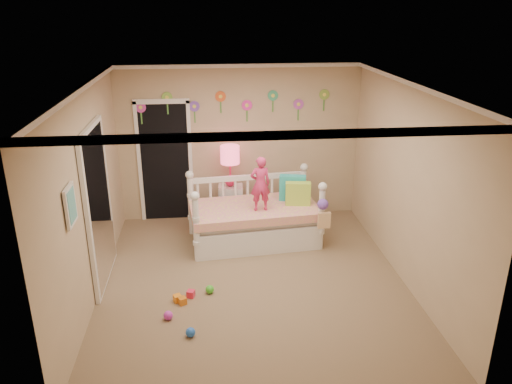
{
  "coord_description": "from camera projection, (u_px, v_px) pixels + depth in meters",
  "views": [
    {
      "loc": [
        -0.57,
        -5.77,
        3.48
      ],
      "look_at": [
        0.1,
        0.6,
        1.05
      ],
      "focal_mm": 34.86,
      "sensor_mm": 36.0,
      "label": 1
    }
  ],
  "objects": [
    {
      "name": "flower_decals",
      "position": [
        234.0,
        105.0,
        8.04
      ],
      "size": [
        3.4,
        0.02,
        0.5
      ],
      "primitive_type": null,
      "color": "#B2668C",
      "rests_on": "back_wall"
    },
    {
      "name": "ceiling",
      "position": [
        253.0,
        85.0,
        5.74
      ],
      "size": [
        4.0,
        4.5,
        0.01
      ],
      "primitive_type": "cube",
      "color": "white",
      "rests_on": "floor"
    },
    {
      "name": "child",
      "position": [
        260.0,
        184.0,
        7.29
      ],
      "size": [
        0.32,
        0.23,
        0.83
      ],
      "primitive_type": "imported",
      "rotation": [
        0.0,
        0.0,
        3.25
      ],
      "color": "#DA3169",
      "rests_on": "daybed"
    },
    {
      "name": "right_wall",
      "position": [
        407.0,
        185.0,
        6.39
      ],
      "size": [
        0.01,
        4.5,
        2.6
      ],
      "primitive_type": "cube",
      "color": "tan",
      "rests_on": "floor"
    },
    {
      "name": "mirror_closet",
      "position": [
        99.0,
        206.0,
        6.37
      ],
      "size": [
        0.07,
        1.3,
        2.1
      ],
      "primitive_type": "cube",
      "color": "white",
      "rests_on": "left_wall"
    },
    {
      "name": "closet_doorway",
      "position": [
        165.0,
        161.0,
        8.25
      ],
      "size": [
        0.9,
        0.04,
        2.07
      ],
      "primitive_type": "cube",
      "color": "black",
      "rests_on": "back_wall"
    },
    {
      "name": "pillow_lime",
      "position": [
        298.0,
        194.0,
        7.57
      ],
      "size": [
        0.39,
        0.19,
        0.36
      ],
      "primitive_type": "cube",
      "rotation": [
        0.0,
        0.0,
        -0.13
      ],
      "color": "#ADDF44",
      "rests_on": "daybed"
    },
    {
      "name": "toy_scatter",
      "position": [
        196.0,
        306.0,
        6.02
      ],
      "size": [
        1.1,
        1.46,
        0.11
      ],
      "primitive_type": null,
      "rotation": [
        0.0,
        0.0,
        -0.26
      ],
      "color": "#996666",
      "rests_on": "floor"
    },
    {
      "name": "wall_picture",
      "position": [
        70.0,
        206.0,
        5.08
      ],
      "size": [
        0.05,
        0.34,
        0.42
      ],
      "primitive_type": "cube",
      "color": "white",
      "rests_on": "left_wall"
    },
    {
      "name": "table_lamp",
      "position": [
        230.0,
        160.0,
        8.04
      ],
      "size": [
        0.31,
        0.31,
        0.68
      ],
      "color": "#EC1F58",
      "rests_on": "nightstand"
    },
    {
      "name": "crown_molding",
      "position": [
        253.0,
        88.0,
        5.75
      ],
      "size": [
        4.0,
        4.5,
        0.06
      ],
      "primitive_type": null,
      "color": "white",
      "rests_on": "ceiling"
    },
    {
      "name": "floor",
      "position": [
        253.0,
        281.0,
        6.66
      ],
      "size": [
        4.0,
        4.5,
        0.01
      ],
      "primitive_type": "cube",
      "color": "#7F684C",
      "rests_on": "ground"
    },
    {
      "name": "daybed",
      "position": [
        254.0,
        209.0,
        7.61
      ],
      "size": [
        2.06,
        1.25,
        1.07
      ],
      "primitive_type": null,
      "rotation": [
        0.0,
        0.0,
        0.1
      ],
      "color": "white",
      "rests_on": "floor"
    },
    {
      "name": "left_wall",
      "position": [
        89.0,
        197.0,
        6.0
      ],
      "size": [
        0.01,
        4.5,
        2.6
      ],
      "primitive_type": "cube",
      "color": "tan",
      "rests_on": "floor"
    },
    {
      "name": "back_wall",
      "position": [
        240.0,
        143.0,
        8.29
      ],
      "size": [
        4.0,
        0.01,
        2.6
      ],
      "primitive_type": "cube",
      "color": "tan",
      "rests_on": "floor"
    },
    {
      "name": "pillow_turquoise",
      "position": [
        292.0,
        188.0,
        7.74
      ],
      "size": [
        0.43,
        0.23,
        0.4
      ],
      "primitive_type": "cube",
      "rotation": [
        0.0,
        0.0,
        -0.22
      ],
      "color": "#22A9AC",
      "rests_on": "daybed"
    },
    {
      "name": "nightstand",
      "position": [
        231.0,
        205.0,
        8.32
      ],
      "size": [
        0.42,
        0.33,
        0.66
      ],
      "primitive_type": "cube",
      "rotation": [
        0.0,
        0.0,
        -0.06
      ],
      "color": "white",
      "rests_on": "floor"
    },
    {
      "name": "hanging_bag",
      "position": [
        323.0,
        215.0,
        7.13
      ],
      "size": [
        0.2,
        0.16,
        0.36
      ],
      "primitive_type": null,
      "color": "beige",
      "rests_on": "daybed"
    }
  ]
}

